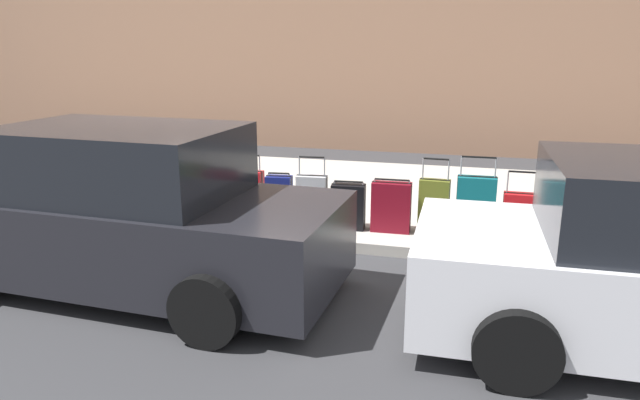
{
  "coord_description": "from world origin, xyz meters",
  "views": [
    {
      "loc": [
        -3.08,
        6.46,
        2.46
      ],
      "look_at": [
        -1.35,
        0.08,
        0.67
      ],
      "focal_mm": 32.14,
      "sensor_mm": 36.0,
      "label": 1
    }
  ],
  "objects_px": {
    "suitcase_black_4": "(348,207)",
    "bollard_post": "(110,180)",
    "fire_hydrant": "(148,186)",
    "suitcase_silver_5": "(312,200)",
    "suitcase_navy_6": "(279,199)",
    "suitcase_maroon_3": "(391,207)",
    "suitcase_olive_2": "(434,206)",
    "suitcase_olive_9": "(187,196)",
    "suitcase_red_7": "(251,195)",
    "parked_car_charcoal_1": "(123,214)",
    "suitcase_teal_8": "(222,191)",
    "suitcase_red_0": "(519,217)",
    "suitcase_teal_1": "(475,207)"
  },
  "relations": [
    {
      "from": "suitcase_teal_1",
      "to": "suitcase_silver_5",
      "type": "distance_m",
      "value": 2.1
    },
    {
      "from": "suitcase_silver_5",
      "to": "suitcase_navy_6",
      "type": "xyz_separation_m",
      "value": [
        0.46,
        0.0,
        -0.02
      ]
    },
    {
      "from": "suitcase_olive_9",
      "to": "suitcase_teal_8",
      "type": "bearing_deg",
      "value": -162.18
    },
    {
      "from": "suitcase_teal_1",
      "to": "suitcase_olive_9",
      "type": "distance_m",
      "value": 3.91
    },
    {
      "from": "suitcase_navy_6",
      "to": "fire_hydrant",
      "type": "xyz_separation_m",
      "value": [
        2.0,
        -0.03,
        0.05
      ]
    },
    {
      "from": "suitcase_red_7",
      "to": "suitcase_red_0",
      "type": "bearing_deg",
      "value": 179.36
    },
    {
      "from": "suitcase_maroon_3",
      "to": "suitcase_navy_6",
      "type": "xyz_separation_m",
      "value": [
        1.52,
        -0.01,
        -0.0
      ]
    },
    {
      "from": "suitcase_olive_2",
      "to": "suitcase_olive_9",
      "type": "relative_size",
      "value": 1.13
    },
    {
      "from": "suitcase_silver_5",
      "to": "suitcase_teal_1",
      "type": "bearing_deg",
      "value": -179.29
    },
    {
      "from": "fire_hydrant",
      "to": "suitcase_black_4",
      "type": "bearing_deg",
      "value": 178.7
    },
    {
      "from": "suitcase_red_7",
      "to": "suitcase_teal_8",
      "type": "relative_size",
      "value": 1.22
    },
    {
      "from": "suitcase_black_4",
      "to": "suitcase_silver_5",
      "type": "distance_m",
      "value": 0.51
    },
    {
      "from": "suitcase_olive_9",
      "to": "suitcase_navy_6",
      "type": "bearing_deg",
      "value": -178.22
    },
    {
      "from": "suitcase_olive_9",
      "to": "parked_car_charcoal_1",
      "type": "height_order",
      "value": "parked_car_charcoal_1"
    },
    {
      "from": "suitcase_olive_2",
      "to": "suitcase_teal_8",
      "type": "height_order",
      "value": "suitcase_olive_2"
    },
    {
      "from": "suitcase_red_0",
      "to": "suitcase_black_4",
      "type": "bearing_deg",
      "value": 1.51
    },
    {
      "from": "suitcase_black_4",
      "to": "parked_car_charcoal_1",
      "type": "bearing_deg",
      "value": 47.9
    },
    {
      "from": "suitcase_black_4",
      "to": "fire_hydrant",
      "type": "relative_size",
      "value": 0.91
    },
    {
      "from": "suitcase_red_0",
      "to": "suitcase_olive_9",
      "type": "height_order",
      "value": "suitcase_red_0"
    },
    {
      "from": "suitcase_olive_9",
      "to": "fire_hydrant",
      "type": "distance_m",
      "value": 0.66
    },
    {
      "from": "suitcase_red_0",
      "to": "suitcase_olive_9",
      "type": "distance_m",
      "value": 4.42
    },
    {
      "from": "suitcase_black_4",
      "to": "suitcase_olive_9",
      "type": "distance_m",
      "value": 2.31
    },
    {
      "from": "suitcase_olive_2",
      "to": "bollard_post",
      "type": "xyz_separation_m",
      "value": [
        4.56,
        0.23,
        0.11
      ]
    },
    {
      "from": "suitcase_teal_1",
      "to": "fire_hydrant",
      "type": "distance_m",
      "value": 4.56
    },
    {
      "from": "suitcase_silver_5",
      "to": "suitcase_navy_6",
      "type": "height_order",
      "value": "suitcase_silver_5"
    },
    {
      "from": "fire_hydrant",
      "to": "suitcase_olive_2",
      "type": "bearing_deg",
      "value": -178.88
    },
    {
      "from": "suitcase_olive_2",
      "to": "suitcase_olive_9",
      "type": "height_order",
      "value": "suitcase_olive_2"
    },
    {
      "from": "suitcase_maroon_3",
      "to": "suitcase_red_7",
      "type": "xyz_separation_m",
      "value": [
        1.95,
        -0.06,
        0.01
      ]
    },
    {
      "from": "suitcase_teal_1",
      "to": "fire_hydrant",
      "type": "height_order",
      "value": "suitcase_teal_1"
    },
    {
      "from": "suitcase_black_4",
      "to": "bollard_post",
      "type": "relative_size",
      "value": 0.71
    },
    {
      "from": "suitcase_black_4",
      "to": "bollard_post",
      "type": "bearing_deg",
      "value": 1.36
    },
    {
      "from": "suitcase_teal_1",
      "to": "suitcase_teal_8",
      "type": "height_order",
      "value": "suitcase_teal_1"
    },
    {
      "from": "suitcase_teal_8",
      "to": "parked_car_charcoal_1",
      "type": "bearing_deg",
      "value": 88.72
    },
    {
      "from": "suitcase_olive_2",
      "to": "suitcase_navy_6",
      "type": "xyz_separation_m",
      "value": [
        2.04,
        0.11,
        -0.03
      ]
    },
    {
      "from": "suitcase_black_4",
      "to": "suitcase_teal_8",
      "type": "bearing_deg",
      "value": -4.48
    },
    {
      "from": "suitcase_red_7",
      "to": "bollard_post",
      "type": "height_order",
      "value": "bollard_post"
    },
    {
      "from": "parked_car_charcoal_1",
      "to": "suitcase_teal_8",
      "type": "bearing_deg",
      "value": -91.28
    },
    {
      "from": "parked_car_charcoal_1",
      "to": "suitcase_olive_2",
      "type": "bearing_deg",
      "value": -142.96
    },
    {
      "from": "fire_hydrant",
      "to": "bollard_post",
      "type": "distance_m",
      "value": 0.54
    },
    {
      "from": "suitcase_teal_1",
      "to": "suitcase_olive_2",
      "type": "height_order",
      "value": "suitcase_teal_1"
    },
    {
      "from": "suitcase_teal_1",
      "to": "suitcase_maroon_3",
      "type": "height_order",
      "value": "suitcase_teal_1"
    },
    {
      "from": "suitcase_maroon_3",
      "to": "suitcase_black_4",
      "type": "relative_size",
      "value": 1.08
    },
    {
      "from": "suitcase_black_4",
      "to": "suitcase_maroon_3",
      "type": "bearing_deg",
      "value": -176.86
    },
    {
      "from": "suitcase_navy_6",
      "to": "suitcase_red_0",
      "type": "bearing_deg",
      "value": -179.7
    },
    {
      "from": "suitcase_red_7",
      "to": "bollard_post",
      "type": "xyz_separation_m",
      "value": [
        2.09,
        0.18,
        0.12
      ]
    },
    {
      "from": "suitcase_teal_1",
      "to": "suitcase_silver_5",
      "type": "relative_size",
      "value": 1.11
    },
    {
      "from": "parked_car_charcoal_1",
      "to": "suitcase_navy_6",
      "type": "bearing_deg",
      "value": -113.7
    },
    {
      "from": "suitcase_maroon_3",
      "to": "fire_hydrant",
      "type": "distance_m",
      "value": 3.52
    },
    {
      "from": "suitcase_silver_5",
      "to": "parked_car_charcoal_1",
      "type": "xyz_separation_m",
      "value": [
        1.4,
        2.15,
        0.31
      ]
    },
    {
      "from": "suitcase_black_4",
      "to": "fire_hydrant",
      "type": "bearing_deg",
      "value": -1.3
    }
  ]
}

